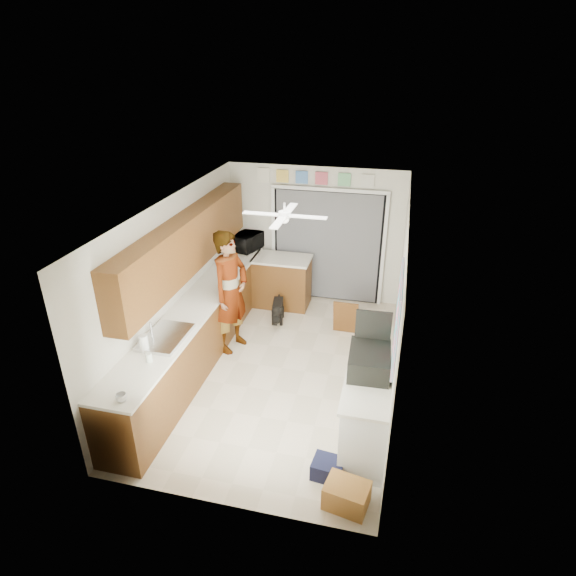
# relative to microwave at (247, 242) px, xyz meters

# --- Properties ---
(floor) EXTENTS (5.00, 5.00, 0.00)m
(floor) POSITION_rel_microwave_xyz_m (1.22, -2.25, -1.10)
(floor) COLOR beige
(floor) RESTS_ON ground
(ceiling) EXTENTS (5.00, 5.00, 0.00)m
(ceiling) POSITION_rel_microwave_xyz_m (1.22, -2.25, 1.40)
(ceiling) COLOR white
(ceiling) RESTS_ON ground
(wall_back) EXTENTS (3.20, 0.00, 3.20)m
(wall_back) POSITION_rel_microwave_xyz_m (1.22, 0.25, 0.15)
(wall_back) COLOR beige
(wall_back) RESTS_ON ground
(wall_front) EXTENTS (3.20, 0.00, 3.20)m
(wall_front) POSITION_rel_microwave_xyz_m (1.22, -4.75, 0.15)
(wall_front) COLOR beige
(wall_front) RESTS_ON ground
(wall_left) EXTENTS (0.00, 5.00, 5.00)m
(wall_left) POSITION_rel_microwave_xyz_m (-0.38, -2.25, 0.15)
(wall_left) COLOR beige
(wall_left) RESTS_ON ground
(wall_right) EXTENTS (0.00, 5.00, 5.00)m
(wall_right) POSITION_rel_microwave_xyz_m (2.82, -2.25, 0.15)
(wall_right) COLOR beige
(wall_right) RESTS_ON ground
(left_base_cabinets) EXTENTS (0.60, 4.80, 0.90)m
(left_base_cabinets) POSITION_rel_microwave_xyz_m (-0.08, -2.25, -0.65)
(left_base_cabinets) COLOR brown
(left_base_cabinets) RESTS_ON floor
(left_countertop) EXTENTS (0.62, 4.80, 0.04)m
(left_countertop) POSITION_rel_microwave_xyz_m (-0.07, -2.25, -0.18)
(left_countertop) COLOR white
(left_countertop) RESTS_ON left_base_cabinets
(upper_cabinets) EXTENTS (0.32, 4.00, 0.80)m
(upper_cabinets) POSITION_rel_microwave_xyz_m (-0.22, -2.05, 0.70)
(upper_cabinets) COLOR brown
(upper_cabinets) RESTS_ON wall_left
(sink_basin) EXTENTS (0.50, 0.76, 0.06)m
(sink_basin) POSITION_rel_microwave_xyz_m (-0.07, -3.25, -0.14)
(sink_basin) COLOR silver
(sink_basin) RESTS_ON left_countertop
(faucet) EXTENTS (0.03, 0.03, 0.22)m
(faucet) POSITION_rel_microwave_xyz_m (-0.26, -3.25, -0.05)
(faucet) COLOR silver
(faucet) RESTS_ON left_countertop
(peninsula_base) EXTENTS (1.00, 0.60, 0.90)m
(peninsula_base) POSITION_rel_microwave_xyz_m (0.72, -0.25, -0.65)
(peninsula_base) COLOR brown
(peninsula_base) RESTS_ON floor
(peninsula_top) EXTENTS (1.04, 0.64, 0.04)m
(peninsula_top) POSITION_rel_microwave_xyz_m (0.72, -0.25, -0.18)
(peninsula_top) COLOR white
(peninsula_top) RESTS_ON peninsula_base
(back_opening_recess) EXTENTS (2.00, 0.06, 2.10)m
(back_opening_recess) POSITION_rel_microwave_xyz_m (1.47, 0.22, -0.05)
(back_opening_recess) COLOR black
(back_opening_recess) RESTS_ON wall_back
(curtain_panel) EXTENTS (1.90, 0.03, 2.05)m
(curtain_panel) POSITION_rel_microwave_xyz_m (1.47, 0.18, -0.05)
(curtain_panel) COLOR slate
(curtain_panel) RESTS_ON wall_back
(door_trim_left) EXTENTS (0.06, 0.04, 2.10)m
(door_trim_left) POSITION_rel_microwave_xyz_m (0.45, 0.19, -0.05)
(door_trim_left) COLOR white
(door_trim_left) RESTS_ON wall_back
(door_trim_right) EXTENTS (0.06, 0.04, 2.10)m
(door_trim_right) POSITION_rel_microwave_xyz_m (2.49, 0.19, -0.05)
(door_trim_right) COLOR white
(door_trim_right) RESTS_ON wall_back
(door_trim_head) EXTENTS (2.10, 0.04, 0.06)m
(door_trim_head) POSITION_rel_microwave_xyz_m (1.47, 0.19, 1.02)
(door_trim_head) COLOR white
(door_trim_head) RESTS_ON wall_back
(header_frame_0) EXTENTS (0.22, 0.02, 0.22)m
(header_frame_0) POSITION_rel_microwave_xyz_m (0.62, 0.22, 1.20)
(header_frame_0) COLOR #E9C34D
(header_frame_0) RESTS_ON wall_back
(header_frame_1) EXTENTS (0.22, 0.02, 0.22)m
(header_frame_1) POSITION_rel_microwave_xyz_m (0.97, 0.22, 1.20)
(header_frame_1) COLOR #4C80CD
(header_frame_1) RESTS_ON wall_back
(header_frame_2) EXTENTS (0.22, 0.02, 0.22)m
(header_frame_2) POSITION_rel_microwave_xyz_m (1.32, 0.22, 1.20)
(header_frame_2) COLOR #C4495C
(header_frame_2) RESTS_ON wall_back
(header_frame_3) EXTENTS (0.22, 0.02, 0.22)m
(header_frame_3) POSITION_rel_microwave_xyz_m (1.72, 0.22, 1.20)
(header_frame_3) COLOR #6ABA7E
(header_frame_3) RESTS_ON wall_back
(header_frame_4) EXTENTS (0.22, 0.02, 0.22)m
(header_frame_4) POSITION_rel_microwave_xyz_m (2.12, 0.22, 1.20)
(header_frame_4) COLOR silver
(header_frame_4) RESTS_ON wall_back
(route66_sign) EXTENTS (0.22, 0.02, 0.26)m
(route66_sign) POSITION_rel_microwave_xyz_m (0.27, 0.22, 1.20)
(route66_sign) COLOR silver
(route66_sign) RESTS_ON wall_back
(right_counter_base) EXTENTS (0.50, 1.40, 0.90)m
(right_counter_base) POSITION_rel_microwave_xyz_m (2.57, -3.45, -0.65)
(right_counter_base) COLOR white
(right_counter_base) RESTS_ON floor
(right_counter_top) EXTENTS (0.54, 1.44, 0.04)m
(right_counter_top) POSITION_rel_microwave_xyz_m (2.56, -3.45, -0.18)
(right_counter_top) COLOR white
(right_counter_top) RESTS_ON right_counter_base
(abstract_painting) EXTENTS (0.03, 1.15, 0.95)m
(abstract_painting) POSITION_rel_microwave_xyz_m (2.80, -3.25, 0.55)
(abstract_painting) COLOR #FF5D93
(abstract_painting) RESTS_ON wall_right
(ceiling_fan) EXTENTS (1.14, 1.14, 0.24)m
(ceiling_fan) POSITION_rel_microwave_xyz_m (1.22, -2.05, 1.22)
(ceiling_fan) COLOR white
(ceiling_fan) RESTS_ON ceiling
(microwave) EXTENTS (0.53, 0.65, 0.31)m
(microwave) POSITION_rel_microwave_xyz_m (0.00, 0.00, 0.00)
(microwave) COLOR black
(microwave) RESTS_ON left_countertop
(cup) EXTENTS (0.12, 0.12, 0.10)m
(cup) POSITION_rel_microwave_xyz_m (0.05, -4.50, -0.11)
(cup) COLOR white
(cup) RESTS_ON left_countertop
(jar_b) EXTENTS (0.10, 0.10, 0.12)m
(jar_b) POSITION_rel_microwave_xyz_m (-0.02, -3.77, -0.10)
(jar_b) COLOR silver
(jar_b) RESTS_ON left_countertop
(paper_towel_roll) EXTENTS (0.14, 0.14, 0.23)m
(paper_towel_roll) POSITION_rel_microwave_xyz_m (-0.18, -3.58, -0.04)
(paper_towel_roll) COLOR white
(paper_towel_roll) RESTS_ON left_countertop
(suitcase) EXTENTS (0.49, 0.64, 0.27)m
(suitcase) POSITION_rel_microwave_xyz_m (2.54, -3.34, -0.02)
(suitcase) COLOR black
(suitcase) RESTS_ON right_counter_top
(suitcase_rim) EXTENTS (0.46, 0.60, 0.02)m
(suitcase_rim) POSITION_rel_microwave_xyz_m (2.54, -3.34, -0.13)
(suitcase_rim) COLOR yellow
(suitcase_rim) RESTS_ON suitcase
(suitcase_lid) EXTENTS (0.42, 0.05, 0.50)m
(suitcase_lid) POSITION_rel_microwave_xyz_m (2.54, -3.05, 0.23)
(suitcase_lid) COLOR black
(suitcase_lid) RESTS_ON suitcase
(cardboard_box) EXTENTS (0.50, 0.41, 0.28)m
(cardboard_box) POSITION_rel_microwave_xyz_m (2.47, -4.45, -0.96)
(cardboard_box) COLOR #C0843C
(cardboard_box) RESTS_ON floor
(navy_crate) EXTENTS (0.37, 0.32, 0.21)m
(navy_crate) POSITION_rel_microwave_xyz_m (2.22, -4.11, -0.99)
(navy_crate) COLOR black
(navy_crate) RESTS_ON floor
(cabinet_door_panel) EXTENTS (0.41, 0.16, 0.61)m
(cabinet_door_panel) POSITION_rel_microwave_xyz_m (2.01, -1.03, -0.79)
(cabinet_door_panel) COLOR brown
(cabinet_door_panel) RESTS_ON floor
(man) EXTENTS (0.66, 0.82, 1.96)m
(man) POSITION_rel_microwave_xyz_m (0.32, -1.85, -0.12)
(man) COLOR white
(man) RESTS_ON floor
(dog) EXTENTS (0.33, 0.59, 0.44)m
(dog) POSITION_rel_microwave_xyz_m (0.81, -0.89, -0.88)
(dog) COLOR black
(dog) RESTS_ON floor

